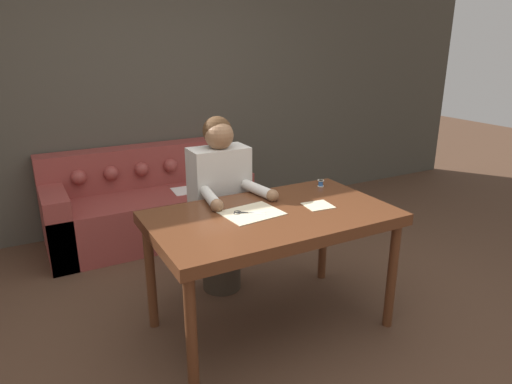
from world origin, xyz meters
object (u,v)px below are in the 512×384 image
at_px(scissors, 244,213).
at_px(dining_table, 272,225).
at_px(thread_spool, 321,183).
at_px(person, 220,207).
at_px(couch, 148,206).

bearing_deg(scissors, dining_table, -24.97).
relative_size(dining_table, thread_spool, 32.13).
bearing_deg(scissors, person, 82.17).
relative_size(person, thread_spool, 28.31).
distance_m(couch, scissors, 1.76).
relative_size(couch, thread_spool, 39.30).
distance_m(couch, thread_spool, 1.77).
height_order(person, scissors, person).
bearing_deg(dining_table, thread_spool, 26.79).
xyz_separation_m(couch, person, (0.21, -1.18, 0.34)).
distance_m(dining_table, scissors, 0.19).
distance_m(person, scissors, 0.53).
height_order(couch, person, person).
bearing_deg(dining_table, scissors, 155.03).
height_order(dining_table, couch, couch).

